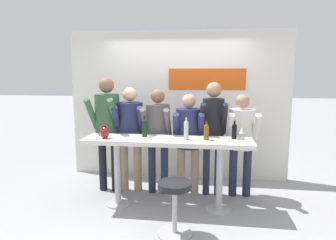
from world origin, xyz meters
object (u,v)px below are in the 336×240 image
(person_far_left, at_px, (107,122))
(person_right, at_px, (242,135))
(wine_bottle_1, at_px, (186,129))
(decorative_vase, at_px, (105,132))
(bar_stool, at_px, (175,200))
(wine_glass_0, at_px, (242,130))
(person_center_right, at_px, (213,125))
(tasting_table, at_px, (167,151))
(person_left, at_px, (130,128))
(person_center, at_px, (188,134))
(wine_bottle_2, at_px, (234,130))
(wine_bottle_3, at_px, (145,127))
(person_center_left, at_px, (158,130))
(wine_bottle_0, at_px, (206,131))

(person_far_left, bearing_deg, person_right, 4.76)
(wine_bottle_1, bearing_deg, decorative_vase, -175.98)
(bar_stool, bearing_deg, wine_glass_0, 43.96)
(person_center_right, bearing_deg, tasting_table, -140.32)
(person_far_left, bearing_deg, person_left, 9.66)
(person_center, distance_m, wine_bottle_2, 0.77)
(person_far_left, height_order, person_center_right, person_far_left)
(person_center_right, height_order, person_right, person_center_right)
(person_left, xyz_separation_m, decorative_vase, (-0.20, -0.63, 0.06))
(bar_stool, relative_size, wine_bottle_3, 2.17)
(tasting_table, height_order, person_left, person_left)
(tasting_table, bearing_deg, wine_bottle_1, -2.78)
(person_center_right, bearing_deg, wine_bottle_3, -156.84)
(person_left, xyz_separation_m, wine_bottle_3, (0.32, -0.43, 0.11))
(person_center_right, xyz_separation_m, person_right, (0.43, 0.02, -0.14))
(person_right, bearing_deg, bar_stool, -126.06)
(person_center_left, relative_size, wine_bottle_1, 5.10)
(bar_stool, relative_size, wine_bottle_0, 2.51)
(person_center_right, bearing_deg, wine_bottle_2, -56.82)
(wine_bottle_0, xyz_separation_m, wine_bottle_2, (0.38, 0.11, -0.00))
(wine_bottle_0, bearing_deg, person_center_left, 146.45)
(tasting_table, distance_m, person_center, 0.58)
(bar_stool, bearing_deg, person_far_left, 135.36)
(tasting_table, relative_size, person_center_right, 1.32)
(bar_stool, relative_size, person_right, 0.41)
(person_right, distance_m, wine_glass_0, 0.50)
(person_left, distance_m, wine_bottle_0, 1.31)
(bar_stool, distance_m, wine_bottle_1, 1.00)
(tasting_table, bearing_deg, decorative_vase, -173.92)
(person_far_left, distance_m, wine_glass_0, 2.07)
(person_far_left, xyz_separation_m, person_center_right, (1.65, 0.05, -0.03))
(wine_bottle_3, height_order, decorative_vase, wine_bottle_3)
(person_right, distance_m, decorative_vase, 2.03)
(person_center_left, distance_m, person_center_right, 0.85)
(bar_stool, bearing_deg, tasting_table, 104.80)
(wine_bottle_0, distance_m, wine_glass_0, 0.48)
(wine_bottle_0, bearing_deg, tasting_table, -179.01)
(tasting_table, relative_size, person_center_left, 1.41)
(person_center_right, xyz_separation_m, wine_bottle_3, (-0.97, -0.43, 0.03))
(decorative_vase, bearing_deg, wine_bottle_2, 6.85)
(person_far_left, bearing_deg, person_center, 2.99)
(person_center, xyz_separation_m, person_right, (0.80, 0.07, -0.00))
(tasting_table, distance_m, wine_bottle_2, 0.96)
(person_center, height_order, person_center_right, person_center_right)
(tasting_table, height_order, wine_bottle_1, wine_bottle_1)
(bar_stool, xyz_separation_m, person_far_left, (-1.21, 1.19, 0.70))
(person_far_left, bearing_deg, person_center_right, 4.45)
(tasting_table, xyz_separation_m, wine_bottle_0, (0.53, 0.01, 0.29))
(person_center, relative_size, person_center_right, 0.90)
(bar_stool, height_order, person_center_left, person_center_left)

